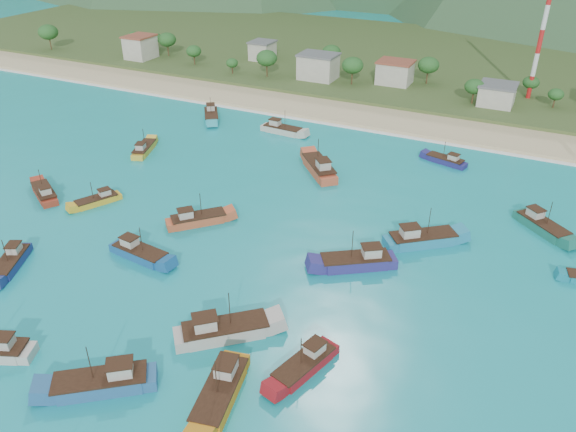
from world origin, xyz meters
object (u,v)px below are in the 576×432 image
at_px(radio_tower, 543,30).
at_px(boat_16, 98,201).
at_px(boat_20, 197,220).
at_px(boat_24, 221,392).
at_px(boat_9, 144,150).
at_px(boat_12, 103,383).
at_px(boat_0, 446,161).
at_px(boat_14, 319,168).
at_px(boat_13, 11,263).
at_px(boat_10, 282,130).
at_px(boat_3, 542,226).
at_px(boat_11, 211,116).
at_px(boat_4, 305,365).
at_px(boat_25, 421,240).
at_px(boat_1, 224,331).
at_px(boat_19, 140,253).
at_px(boat_17, 45,194).
at_px(boat_22, 357,262).

xyz_separation_m(radio_tower, boat_16, (-66.20, -96.54, -19.30)).
height_order(boat_20, boat_24, boat_24).
relative_size(boat_9, boat_12, 0.85).
relative_size(boat_0, boat_14, 0.76).
height_order(boat_13, boat_20, boat_20).
bearing_deg(boat_24, boat_10, -80.22).
bearing_deg(boat_3, boat_11, -63.64).
bearing_deg(boat_9, boat_4, -56.18).
xyz_separation_m(boat_20, boat_24, (24.52, -31.85, 0.13)).
xyz_separation_m(boat_4, boat_14, (-20.29, 52.06, 0.31)).
relative_size(boat_10, boat_13, 1.07).
xyz_separation_m(boat_0, boat_25, (3.29, -34.16, 0.36)).
bearing_deg(boat_14, boat_24, -119.21).
distance_m(boat_11, boat_13, 70.07).
bearing_deg(boat_14, boat_1, -122.53).
xyz_separation_m(radio_tower, boat_19, (-47.56, -107.47, -19.09)).
relative_size(boat_0, boat_13, 0.93).
relative_size(boat_11, boat_16, 1.22).
xyz_separation_m(boat_11, boat_19, (24.32, -58.97, -0.03)).
bearing_deg(boat_17, boat_0, -22.47).
bearing_deg(boat_0, boat_13, 157.65).
relative_size(boat_1, boat_13, 1.19).
height_order(boat_12, boat_19, boat_12).
bearing_deg(boat_17, boat_4, -76.15).
xyz_separation_m(radio_tower, boat_1, (-25.86, -117.47, -18.89)).
xyz_separation_m(boat_3, boat_17, (-86.38, -28.10, -0.10)).
xyz_separation_m(boat_11, boat_20, (26.60, -46.09, -0.03)).
height_order(boat_24, boat_25, boat_25).
bearing_deg(boat_11, boat_9, 51.19).
xyz_separation_m(boat_4, boat_10, (-37.18, 68.82, 0.06)).
xyz_separation_m(boat_3, boat_10, (-60.35, 21.40, -0.03)).
height_order(boat_11, boat_14, boat_14).
bearing_deg(boat_11, boat_12, 80.13).
bearing_deg(boat_25, boat_19, -97.08).
bearing_deg(boat_9, boat_25, -28.70).
xyz_separation_m(boat_1, boat_12, (-7.92, -13.74, -0.05)).
xyz_separation_m(boat_11, boat_17, (-5.28, -50.35, -0.10)).
relative_size(boat_22, boat_25, 1.00).
height_order(radio_tower, boat_24, radio_tower).
relative_size(radio_tower, boat_3, 3.58).
bearing_deg(boat_9, boat_3, -17.51).
relative_size(boat_4, boat_11, 0.96).
relative_size(boat_13, boat_19, 0.92).
bearing_deg(boat_24, radio_tower, -111.05).
bearing_deg(boat_0, boat_24, -171.66).
xyz_separation_m(boat_16, boat_22, (50.55, 1.63, 0.36)).
relative_size(boat_16, boat_20, 0.90).
bearing_deg(boat_12, boat_13, 29.58).
xyz_separation_m(boat_14, boat_20, (-11.04, -28.48, -0.24)).
relative_size(boat_1, boat_16, 1.34).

